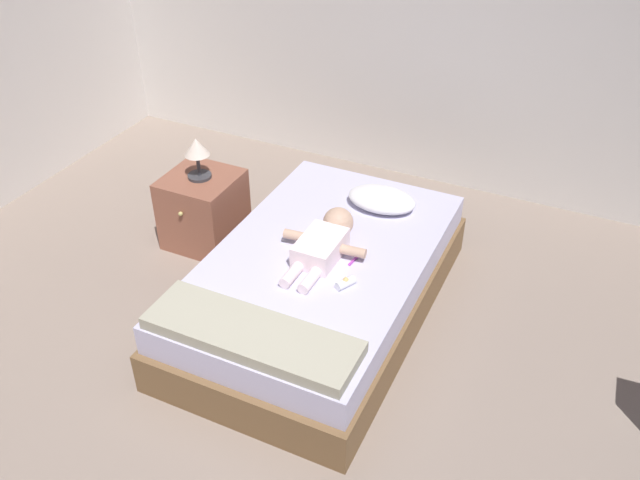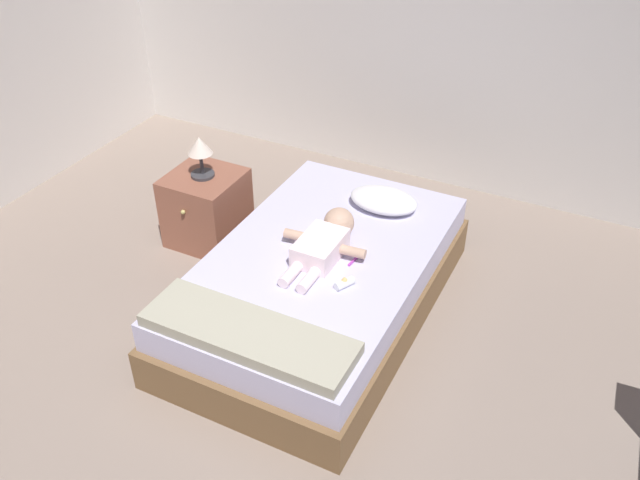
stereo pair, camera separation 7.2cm
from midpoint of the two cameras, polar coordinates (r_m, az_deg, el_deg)
ground_plane at (r=3.37m, az=-3.90°, el=-18.82°), size 8.00×8.00×0.00m
wall_behind_bed at (r=4.96m, az=13.95°, el=19.06°), size 8.00×0.12×2.84m
bed at (r=3.99m, az=0.52°, el=-3.75°), size 1.21×1.99×0.43m
pillow at (r=4.26m, az=5.88°, el=3.38°), size 0.44×0.29×0.12m
baby at (r=3.84m, az=0.98°, el=-0.11°), size 0.51×0.67×0.18m
toothbrush at (r=3.81m, az=3.49°, el=-1.63°), size 0.03×0.12×0.02m
nightstand at (r=4.65m, az=-9.11°, el=2.67°), size 0.46×0.49×0.50m
lamp at (r=4.43m, az=-9.64°, el=7.52°), size 0.16×0.16×0.28m
blanket at (r=3.32m, az=-5.45°, el=-7.88°), size 1.08×0.34×0.07m
baby_bottle at (r=3.61m, az=2.64°, el=-3.65°), size 0.09×0.12×0.07m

